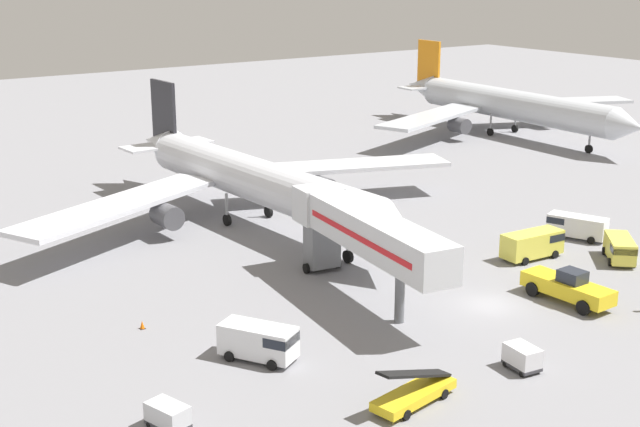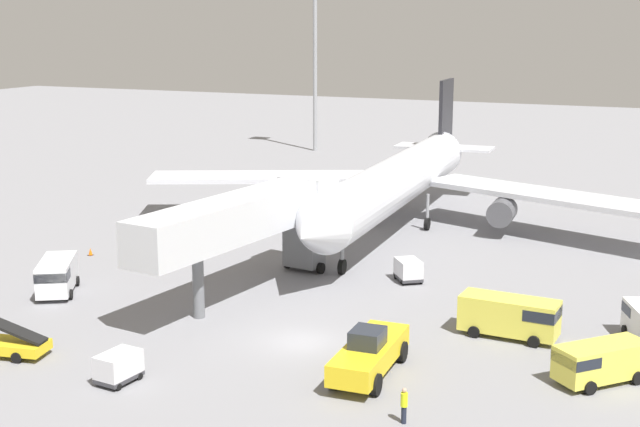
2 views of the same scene
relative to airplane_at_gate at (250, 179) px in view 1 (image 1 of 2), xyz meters
name	(u,v)px [view 1 (image 1 of 2)]	position (x,y,z in m)	size (l,w,h in m)	color
ground_plane	(490,305)	(3.77, -28.36, -4.33)	(300.00, 300.00, 0.00)	gray
airplane_at_gate	(250,179)	(0.00, 0.00, 0.00)	(48.20, 44.55, 11.86)	silver
jet_bridge	(361,231)	(-3.03, -21.51, 0.79)	(5.81, 19.33, 6.89)	silver
pushback_tug	(568,287)	(8.82, -31.19, -3.16)	(2.76, 7.19, 2.56)	yellow
belt_loader_truck	(414,392)	(-10.67, -36.65, -3.59)	(5.94, 2.81, 2.88)	yellow
service_van_near_right	(620,248)	(19.69, -27.54, -3.18)	(4.68, 4.83, 2.01)	#E5DB4C
service_van_near_center	(576,225)	(21.77, -21.13, -3.13)	(3.68, 5.53, 2.10)	white
service_van_mid_left	(534,243)	(14.38, -22.81, -3.02)	(5.64, 2.56, 2.31)	#E5DB4C
service_van_near_left	(260,341)	(-14.88, -26.70, -3.04)	(4.26, 5.24, 2.27)	white
baggage_cart_mid_right	(392,242)	(5.58, -14.70, -3.48)	(2.46, 2.58, 1.55)	#38383D
baggage_cart_far_left	(522,357)	(-2.33, -37.10, -3.48)	(1.69, 2.36, 1.55)	#38383D
baggage_cart_rear_left	(168,415)	(-23.38, -31.21, -3.53)	(1.98, 2.66, 1.44)	#38383D
safety_cone_alpha	(142,325)	(-19.06, -17.90, -4.05)	(0.38, 0.38, 0.58)	black
airplane_background	(507,104)	(52.98, 17.60, 0.09)	(47.79, 45.93, 12.19)	silver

